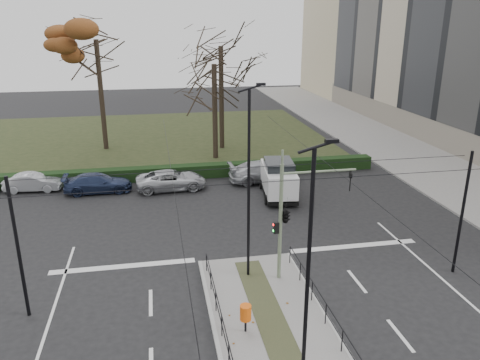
% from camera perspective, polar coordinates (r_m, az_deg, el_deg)
% --- Properties ---
extents(ground, '(140.00, 140.00, 0.00)m').
position_cam_1_polar(ground, '(19.79, 3.50, -16.45)').
color(ground, black).
rests_on(ground, ground).
extents(median_island, '(4.40, 15.00, 0.14)m').
position_cam_1_polar(median_island, '(17.84, 5.56, -20.78)').
color(median_island, slate).
rests_on(median_island, ground).
extents(sidewalk_east, '(8.00, 90.00, 0.14)m').
position_cam_1_polar(sidewalk_east, '(45.10, 19.24, 3.17)').
color(sidewalk_east, slate).
rests_on(sidewalk_east, ground).
extents(park, '(38.00, 26.00, 0.10)m').
position_cam_1_polar(park, '(49.02, -12.51, 4.95)').
color(park, '#252F17').
rests_on(park, ground).
extents(hedge, '(38.00, 1.00, 1.00)m').
position_cam_1_polar(hedge, '(35.99, -13.06, 0.65)').
color(hedge, black).
rests_on(hedge, ground).
extents(median_railing, '(4.14, 13.24, 0.92)m').
position_cam_1_polar(median_railing, '(17.20, 5.76, -18.66)').
color(median_railing, black).
rests_on(median_railing, median_island).
extents(catenary, '(20.00, 34.00, 6.00)m').
position_cam_1_polar(catenary, '(19.46, 2.56, -5.46)').
color(catenary, black).
rests_on(catenary, ground).
extents(traffic_light, '(3.73, 2.12, 5.49)m').
position_cam_1_polar(traffic_light, '(20.88, 5.82, -4.06)').
color(traffic_light, slate).
rests_on(traffic_light, median_island).
extents(litter_bin, '(0.44, 0.44, 1.13)m').
position_cam_1_polar(litter_bin, '(18.37, 0.68, -15.91)').
color(litter_bin, black).
rests_on(litter_bin, median_island).
extents(streetlamp_median_near, '(0.70, 0.14, 8.37)m').
position_cam_1_polar(streetlamp_median_near, '(13.83, 8.32, -11.92)').
color(streetlamp_median_near, black).
rests_on(streetlamp_median_near, median_island).
extents(streetlamp_median_far, '(0.74, 0.15, 8.87)m').
position_cam_1_polar(streetlamp_median_far, '(20.47, 1.12, -0.48)').
color(streetlamp_median_far, black).
rests_on(streetlamp_median_far, median_island).
extents(parked_car_second, '(3.94, 1.59, 1.27)m').
position_cam_1_polar(parked_car_second, '(36.06, -23.93, -0.25)').
color(parked_car_second, '#A9ACB1').
rests_on(parked_car_second, ground).
extents(parked_car_third, '(4.66, 1.96, 1.34)m').
position_cam_1_polar(parked_car_third, '(34.19, -16.94, -0.35)').
color(parked_car_third, '#202B4C').
rests_on(parked_car_third, ground).
extents(parked_car_fourth, '(5.07, 2.56, 1.38)m').
position_cam_1_polar(parked_car_fourth, '(33.62, -8.37, -0.00)').
color(parked_car_fourth, '#A9ACB1').
rests_on(parked_car_fourth, ground).
extents(white_van, '(2.62, 4.98, 2.52)m').
position_cam_1_polar(white_van, '(31.87, 4.72, 0.26)').
color(white_van, silver).
rests_on(white_van, ground).
extents(rust_tree, '(8.48, 8.48, 12.91)m').
position_cam_1_polar(rust_tree, '(44.26, -17.16, 16.05)').
color(rust_tree, black).
rests_on(rust_tree, park).
extents(bare_tree_center, '(7.65, 7.65, 12.28)m').
position_cam_1_polar(bare_tree_center, '(42.89, -2.35, 15.11)').
color(bare_tree_center, black).
rests_on(bare_tree_center, park).
extents(bare_tree_near, '(6.00, 6.00, 10.59)m').
position_cam_1_polar(bare_tree_near, '(39.64, -3.17, 13.08)').
color(bare_tree_near, black).
rests_on(bare_tree_near, park).
extents(parked_car_fifth, '(5.39, 2.46, 1.53)m').
position_cam_1_polar(parked_car_fifth, '(34.91, 2.93, 1.02)').
color(parked_car_fifth, '#A9ACB1').
rests_on(parked_car_fifth, ground).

